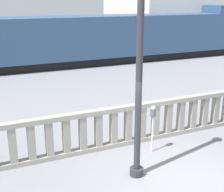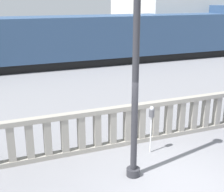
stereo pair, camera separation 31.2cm
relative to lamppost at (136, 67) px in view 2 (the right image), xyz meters
The scene contains 5 objects.
ground_plane 3.06m from the lamppost, 40.86° to the right, with size 160.00×160.00×0.00m, color slate.
balustrade 2.92m from the lamppost, 63.51° to the left, with size 17.10×0.24×1.28m.
lamppost is the anchor object (origin of this frame).
parking_meter 2.20m from the lamppost, 43.18° to the left, with size 0.16×0.16×1.45m.
train_near 14.51m from the lamppost, 77.91° to the left, with size 28.26×3.15×3.84m.
Camera 2 is at (-4.01, -5.60, 4.37)m, focal length 50.00 mm.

